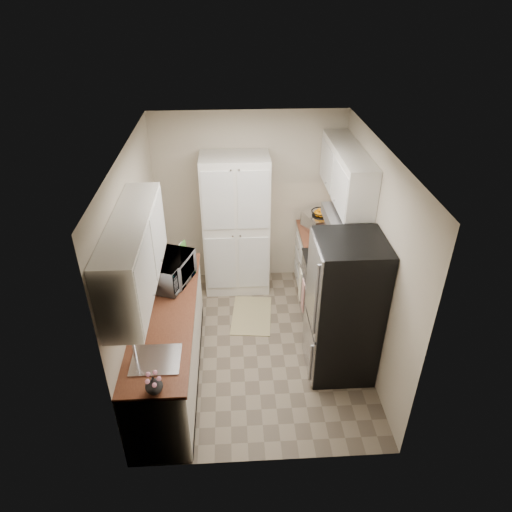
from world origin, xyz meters
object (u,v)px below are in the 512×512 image
at_px(microwave, 170,271).
at_px(toaster_oven, 318,223).
at_px(refrigerator, 344,309).
at_px(pantry_cabinet, 236,225).
at_px(electric_range, 330,293).
at_px(wine_bottle, 166,260).

height_order(microwave, toaster_oven, microwave).
distance_m(refrigerator, toaster_oven, 1.68).
bearing_deg(toaster_oven, pantry_cabinet, 158.07).
xyz_separation_m(refrigerator, toaster_oven, (-0.01, 1.67, 0.19)).
height_order(refrigerator, toaster_oven, refrigerator).
bearing_deg(electric_range, pantry_cabinet, 141.78).
height_order(electric_range, microwave, microwave).
bearing_deg(refrigerator, pantry_cabinet, 123.46).
height_order(pantry_cabinet, toaster_oven, pantry_cabinet).
xyz_separation_m(electric_range, toaster_oven, (-0.04, 0.87, 0.56)).
xyz_separation_m(pantry_cabinet, refrigerator, (1.14, -1.73, -0.15)).
bearing_deg(refrigerator, electric_range, 87.52).
height_order(pantry_cabinet, microwave, pantry_cabinet).
height_order(wine_bottle, toaster_oven, wine_bottle).
relative_size(pantry_cabinet, toaster_oven, 4.80).
relative_size(refrigerator, wine_bottle, 5.75).
bearing_deg(wine_bottle, pantry_cabinet, 47.99).
xyz_separation_m(electric_range, microwave, (-1.95, -0.29, 0.61)).
bearing_deg(wine_bottle, refrigerator, -21.24).
xyz_separation_m(pantry_cabinet, toaster_oven, (1.13, -0.06, 0.04)).
relative_size(electric_range, wine_bottle, 3.82).
xyz_separation_m(microwave, wine_bottle, (-0.08, 0.26, -0.02)).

